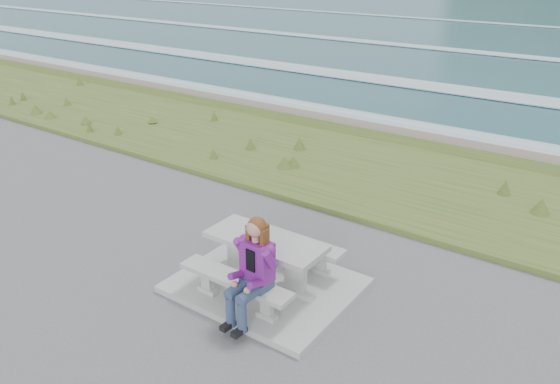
{
  "coord_description": "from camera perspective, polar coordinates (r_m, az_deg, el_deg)",
  "views": [
    {
      "loc": [
        4.21,
        -5.59,
        4.68
      ],
      "look_at": [
        -0.58,
        1.2,
        1.01
      ],
      "focal_mm": 35.0,
      "sensor_mm": 36.0,
      "label": 1
    }
  ],
  "objects": [
    {
      "name": "shore_drop",
      "position": [
        14.89,
        17.0,
        4.42
      ],
      "size": [
        160.0,
        0.8,
        2.2
      ],
      "primitive_type": "cube",
      "color": "brown",
      "rests_on": "ground"
    },
    {
      "name": "bench_landward",
      "position": [
        7.72,
        -4.68,
        -9.53
      ],
      "size": [
        1.8,
        0.35,
        0.45
      ],
      "color": "#AFAFAA",
      "rests_on": "concrete_slab"
    },
    {
      "name": "bench_seaward",
      "position": [
        8.67,
        1.24,
        -5.4
      ],
      "size": [
        1.8,
        0.35,
        0.45
      ],
      "color": "#AFAFAA",
      "rests_on": "concrete_slab"
    },
    {
      "name": "ocean",
      "position": [
        31.63,
        27.19,
        9.51
      ],
      "size": [
        1600.0,
        1600.0,
        0.09
      ],
      "color": "#21535E",
      "rests_on": "ground"
    },
    {
      "name": "concrete_slab",
      "position": [
        8.39,
        -1.5,
        -9.69
      ],
      "size": [
        2.6,
        2.1,
        0.1
      ],
      "primitive_type": "cube",
      "color": "#AFAFAA",
      "rests_on": "ground"
    },
    {
      "name": "grass_verge",
      "position": [
        12.32,
        12.5,
        0.89
      ],
      "size": [
        160.0,
        4.5,
        0.22
      ],
      "primitive_type": "cube",
      "color": "#32531F",
      "rests_on": "ground"
    },
    {
      "name": "seated_woman",
      "position": [
        7.32,
        -3.2,
        -9.69
      ],
      "size": [
        0.46,
        0.77,
        1.48
      ],
      "rotation": [
        0.0,
        0.0,
        -0.07
      ],
      "color": "navy",
      "rests_on": "concrete_slab"
    },
    {
      "name": "picnic_table",
      "position": [
        8.06,
        -1.55,
        -5.93
      ],
      "size": [
        1.8,
        0.75,
        0.75
      ],
      "color": "#AFAFAA",
      "rests_on": "concrete_slab"
    }
  ]
}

